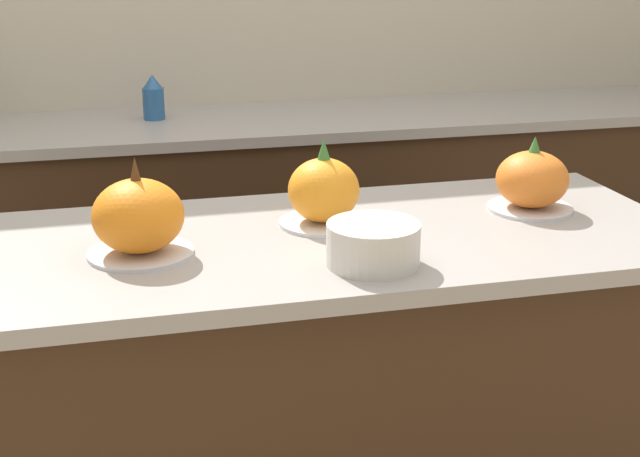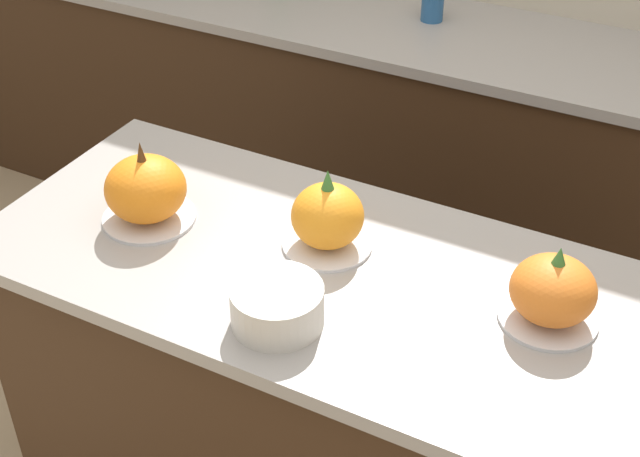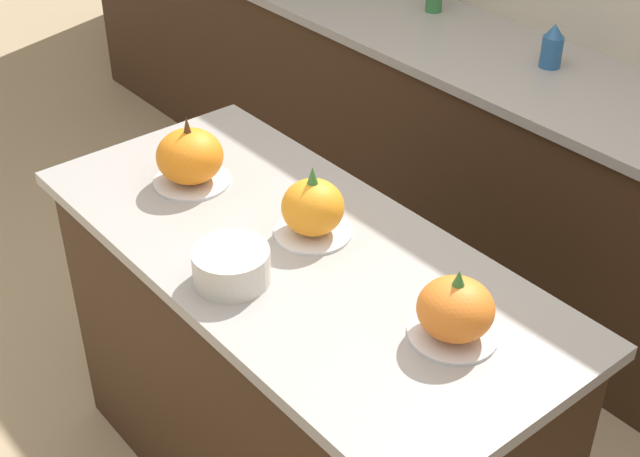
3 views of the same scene
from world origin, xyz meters
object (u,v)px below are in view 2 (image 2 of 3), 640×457
object	(u,v)px
mixing_bowl	(277,306)
pumpkin_cake_left	(146,190)
pumpkin_cake_center	(328,218)
pumpkin_cake_right	(553,292)

from	to	relation	value
mixing_bowl	pumpkin_cake_left	bearing A→B (deg)	158.83
pumpkin_cake_center	mixing_bowl	xyz separation A→B (m)	(0.03, -0.27, -0.03)
pumpkin_cake_left	mixing_bowl	xyz separation A→B (m)	(0.43, -0.17, -0.03)
pumpkin_cake_left	mixing_bowl	size ratio (longest dim) A/B	1.17
pumpkin_cake_center	mixing_bowl	size ratio (longest dim) A/B	1.09
pumpkin_cake_right	mixing_bowl	xyz separation A→B (m)	(-0.46, -0.25, -0.03)
pumpkin_cake_left	pumpkin_cake_right	size ratio (longest dim) A/B	1.08
pumpkin_cake_center	pumpkin_cake_right	world-z (taller)	pumpkin_cake_center
pumpkin_cake_right	mixing_bowl	bearing A→B (deg)	-151.14
pumpkin_cake_center	pumpkin_cake_left	bearing A→B (deg)	-166.21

